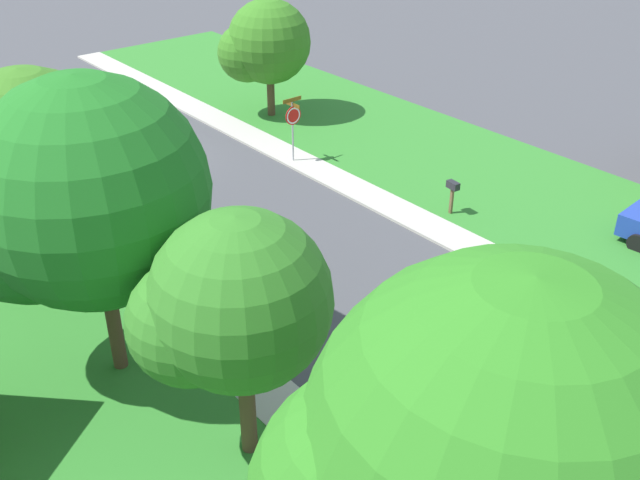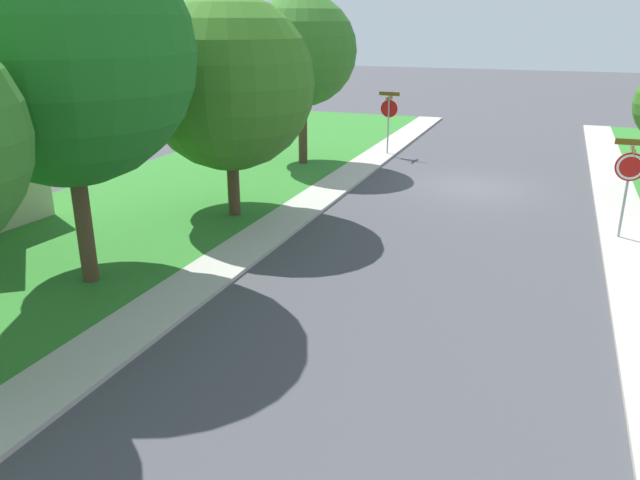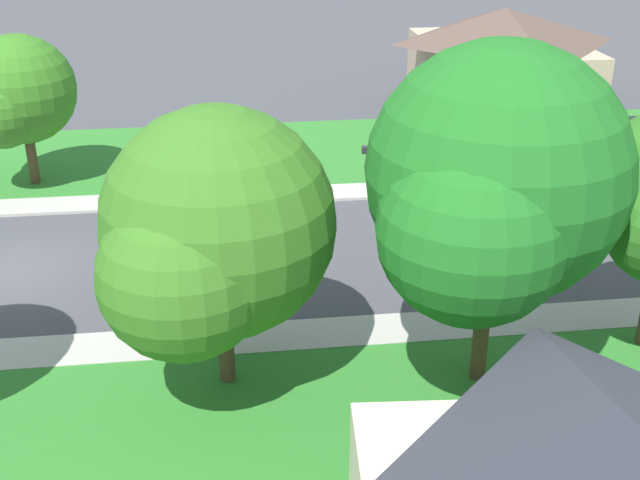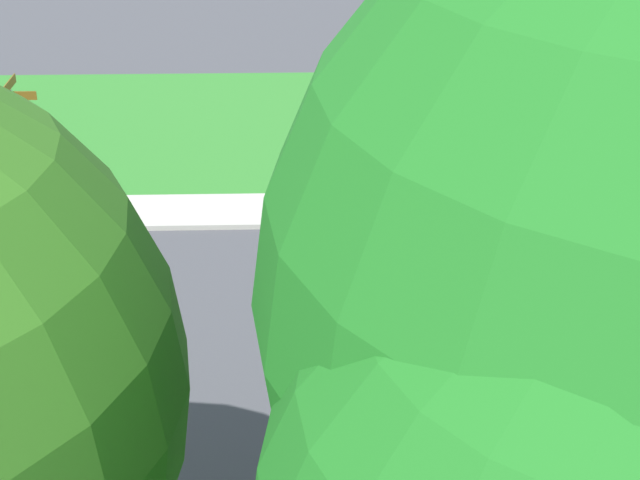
% 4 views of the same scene
% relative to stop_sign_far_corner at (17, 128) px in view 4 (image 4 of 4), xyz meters
% --- Properties ---
extents(sidewalk_west, '(1.40, 56.00, 0.10)m').
position_rel_stop_sign_far_corner_xyz_m(sidewalk_west, '(-0.24, 7.59, -1.84)').
color(sidewalk_west, '#ADA89E').
rests_on(sidewalk_west, ground).
extents(lawn_west, '(8.00, 56.00, 0.08)m').
position_rel_stop_sign_far_corner_xyz_m(lawn_west, '(-4.94, 7.59, -1.85)').
color(lawn_west, '#2D7528').
rests_on(lawn_west, ground).
extents(stop_sign_far_corner, '(0.92, 0.92, 2.77)m').
position_rel_stop_sign_far_corner_xyz_m(stop_sign_far_corner, '(0.00, 0.00, 0.00)').
color(stop_sign_far_corner, '#9E9EA3').
rests_on(stop_sign_far_corner, ground).
extents(mailbox, '(0.29, 0.50, 1.31)m').
position_rel_stop_sign_far_corner_xyz_m(mailbox, '(-1.48, 7.24, -0.88)').
color(mailbox, brown).
rests_on(mailbox, ground).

